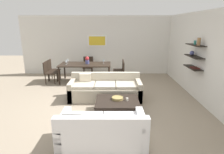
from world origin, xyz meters
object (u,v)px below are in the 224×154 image
(sofa_beige, at_px, (105,90))
(dining_chair_right_near, at_px, (121,71))
(dining_table, at_px, (85,65))
(dining_chair_head, at_px, (88,65))
(loveseat_white, at_px, (102,132))
(decorative_bowl, at_px, (118,98))
(wine_glass_left_near, at_px, (66,62))
(wine_glass_left_far, at_px, (67,60))
(wine_glass_right_far, at_px, (104,61))
(coffee_table, at_px, (117,107))
(dining_chair_left_far, at_px, (52,68))
(centerpiece_vase, at_px, (87,60))
(dining_chair_right_far, at_px, (120,68))
(dining_chair_left_near, at_px, (49,71))
(candle_jar, at_px, (127,99))

(sofa_beige, distance_m, dining_chair_right_near, 1.73)
(dining_table, height_order, dining_chair_head, dining_chair_head)
(loveseat_white, height_order, decorative_bowl, loveseat_white)
(dining_chair_right_near, relative_size, wine_glass_left_near, 5.32)
(wine_glass_left_far, bearing_deg, wine_glass_right_far, 0.00)
(loveseat_white, xyz_separation_m, dining_chair_head, (-0.90, 5.20, 0.21))
(dining_chair_head, relative_size, wine_glass_left_far, 5.08)
(coffee_table, xyz_separation_m, wine_glass_right_far, (-0.49, 3.07, 0.67))
(decorative_bowl, xyz_separation_m, wine_glass_left_far, (-1.99, 2.99, 0.46))
(sofa_beige, bearing_deg, wine_glass_left_far, 129.41)
(decorative_bowl, distance_m, dining_chair_right_near, 2.65)
(dining_chair_left_far, distance_m, wine_glass_left_far, 0.80)
(centerpiece_vase, bearing_deg, wine_glass_left_far, 172.63)
(dining_chair_right_far, bearing_deg, wine_glass_left_far, -177.31)
(wine_glass_right_far, xyz_separation_m, centerpiece_vase, (-0.66, -0.11, 0.04))
(coffee_table, xyz_separation_m, dining_chair_head, (-1.23, 3.86, 0.31))
(loveseat_white, relative_size, dining_chair_left_near, 1.90)
(dining_chair_right_far, xyz_separation_m, wine_glass_left_far, (-2.19, -0.10, 0.37))
(candle_jar, distance_m, dining_chair_left_far, 4.33)
(loveseat_white, height_order, dining_chair_left_far, dining_chair_left_far)
(candle_jar, height_order, dining_chair_right_near, dining_chair_right_near)
(decorative_bowl, distance_m, wine_glass_left_near, 3.42)
(dining_chair_left_far, bearing_deg, loveseat_white, -62.55)
(decorative_bowl, xyz_separation_m, dining_table, (-1.24, 2.87, 0.27))
(dining_chair_head, xyz_separation_m, dining_chair_right_near, (1.44, -1.14, 0.00))
(candle_jar, distance_m, wine_glass_left_near, 3.63)
(coffee_table, distance_m, dining_chair_right_near, 2.74)
(decorative_bowl, height_order, wine_glass_left_far, wine_glass_left_far)
(coffee_table, bearing_deg, wine_glass_left_near, 125.07)
(loveseat_white, xyz_separation_m, decorative_bowl, (0.34, 1.42, 0.12))
(sofa_beige, relative_size, dining_chair_left_near, 2.55)
(dining_chair_right_near, height_order, wine_glass_left_near, wine_glass_left_near)
(coffee_table, bearing_deg, candle_jar, -1.85)
(dining_chair_left_near, distance_m, wine_glass_left_near, 0.79)
(dining_chair_left_near, bearing_deg, centerpiece_vase, 9.16)
(dining_chair_left_near, bearing_deg, candle_jar, -42.89)
(dining_chair_head, distance_m, dining_chair_left_far, 1.60)
(loveseat_white, height_order, dining_chair_head, dining_chair_head)
(dining_chair_right_far, bearing_deg, loveseat_white, -96.85)
(decorative_bowl, relative_size, wine_glass_left_near, 1.87)
(sofa_beige, bearing_deg, wine_glass_left_near, 133.28)
(loveseat_white, height_order, dining_chair_right_near, dining_chair_right_near)
(sofa_beige, height_order, dining_chair_left_near, dining_chair_left_near)
(dining_chair_head, distance_m, wine_glass_left_far, 1.15)
(dining_chair_head, height_order, dining_chair_right_near, same)
(dining_table, bearing_deg, candle_jar, -63.24)
(wine_glass_right_far, height_order, wine_glass_left_far, wine_glass_left_far)
(dining_chair_left_near, relative_size, wine_glass_left_far, 5.08)
(dining_chair_right_far, relative_size, dining_chair_left_far, 1.00)
(dining_chair_right_far, relative_size, centerpiece_vase, 2.94)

